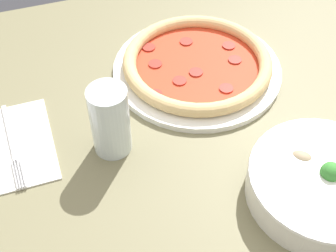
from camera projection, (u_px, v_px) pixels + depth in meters
name	position (u px, v px, depth m)	size (l,w,h in m)	color
dining_table	(190.00, 151.00, 0.92)	(1.17, 0.87, 0.73)	#706B4C
pizza	(197.00, 65.00, 0.90)	(0.33, 0.33, 0.04)	white
bowl	(323.00, 183.00, 0.70)	(0.23, 0.23, 0.07)	white
fork	(12.00, 143.00, 0.78)	(0.02, 0.19, 0.00)	silver
glass	(110.00, 121.00, 0.74)	(0.06, 0.06, 0.13)	silver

